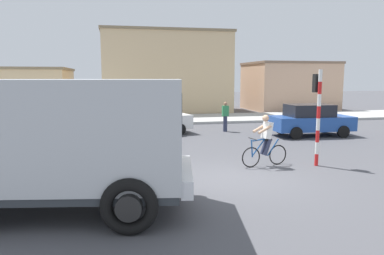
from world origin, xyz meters
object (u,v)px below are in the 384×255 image
(cyclist, at_px, (265,141))
(pedestrian_near_kerb, at_px, (225,116))
(truck_foreground, at_px, (62,137))
(car_red_near, at_px, (311,120))
(car_white_mid, at_px, (151,119))
(traffic_light_pole, at_px, (318,104))

(cyclist, height_order, pedestrian_near_kerb, cyclist)
(cyclist, distance_m, pedestrian_near_kerb, 7.84)
(truck_foreground, height_order, car_red_near, truck_foreground)
(cyclist, relative_size, pedestrian_near_kerb, 1.06)
(car_white_mid, xyz_separation_m, pedestrian_near_kerb, (4.09, 0.26, 0.03))
(truck_foreground, height_order, pedestrian_near_kerb, truck_foreground)
(cyclist, bearing_deg, car_red_near, 48.84)
(truck_foreground, height_order, traffic_light_pole, traffic_light_pole)
(truck_foreground, relative_size, car_red_near, 1.42)
(traffic_light_pole, distance_m, pedestrian_near_kerb, 8.13)
(cyclist, xyz_separation_m, pedestrian_near_kerb, (0.98, 7.78, -0.02))
(cyclist, height_order, traffic_light_pole, traffic_light_pole)
(cyclist, bearing_deg, truck_foreground, -153.29)
(truck_foreground, relative_size, cyclist, 3.34)
(truck_foreground, xyz_separation_m, cyclist, (5.97, 3.00, -0.80))
(truck_foreground, bearing_deg, car_red_near, 38.22)
(car_white_mid, bearing_deg, traffic_light_pole, -58.12)
(car_white_mid, bearing_deg, truck_foreground, -105.22)
(car_white_mid, height_order, pedestrian_near_kerb, pedestrian_near_kerb)
(truck_foreground, distance_m, pedestrian_near_kerb, 12.86)
(truck_foreground, xyz_separation_m, car_white_mid, (2.86, 10.52, -0.85))
(traffic_light_pole, bearing_deg, truck_foreground, -160.16)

